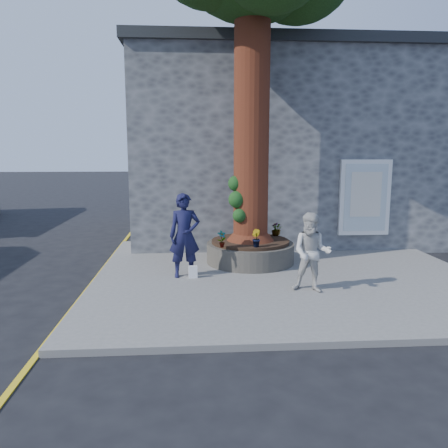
{
  "coord_description": "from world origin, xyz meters",
  "views": [
    {
      "loc": [
        -0.68,
        -9.21,
        3.02
      ],
      "look_at": [
        0.06,
        1.43,
        1.25
      ],
      "focal_mm": 35.0,
      "sensor_mm": 36.0,
      "label": 1
    }
  ],
  "objects": [
    {
      "name": "plant_d",
      "position": [
        1.65,
        2.64,
        0.89
      ],
      "size": [
        0.41,
        0.41,
        0.34
      ],
      "primitive_type": "imported",
      "rotation": [
        0.0,
        0.0,
        5.62
      ],
      "color": "gray",
      "rests_on": "planter"
    },
    {
      "name": "plant_c",
      "position": [
        1.57,
        2.53,
        0.91
      ],
      "size": [
        0.3,
        0.3,
        0.38
      ],
      "primitive_type": "imported",
      "rotation": [
        0.0,
        0.0,
        3.85
      ],
      "color": "gray",
      "rests_on": "planter"
    },
    {
      "name": "woman",
      "position": [
        1.75,
        -0.54,
        0.95
      ],
      "size": [
        0.98,
        0.87,
        1.67
      ],
      "primitive_type": "imported",
      "rotation": [
        0.0,
        0.0,
        -0.35
      ],
      "color": "beige",
      "rests_on": "pavement"
    },
    {
      "name": "plant_b",
      "position": [
        0.82,
        1.15,
        0.94
      ],
      "size": [
        0.3,
        0.31,
        0.43
      ],
      "primitive_type": "imported",
      "rotation": [
        0.0,
        0.0,
        1.96
      ],
      "color": "gray",
      "rests_on": "planter"
    },
    {
      "name": "ground",
      "position": [
        0.0,
        0.0,
        0.0
      ],
      "size": [
        120.0,
        120.0,
        0.0
      ],
      "primitive_type": "plane",
      "color": "black",
      "rests_on": "ground"
    },
    {
      "name": "man",
      "position": [
        -0.9,
        0.76,
        1.1
      ],
      "size": [
        0.75,
        0.53,
        1.96
      ],
      "primitive_type": "imported",
      "rotation": [
        0.0,
        0.0,
        0.09
      ],
      "color": "#131335",
      "rests_on": "pavement"
    },
    {
      "name": "stone_shop",
      "position": [
        2.5,
        7.2,
        3.16
      ],
      "size": [
        10.3,
        8.3,
        6.3
      ],
      "color": "#46484B",
      "rests_on": "ground"
    },
    {
      "name": "shopping_bag",
      "position": [
        -0.72,
        0.64,
        0.26
      ],
      "size": [
        0.21,
        0.14,
        0.28
      ],
      "primitive_type": "cube",
      "rotation": [
        0.0,
        0.0,
        0.08
      ],
      "color": "white",
      "rests_on": "pavement"
    },
    {
      "name": "plant_a",
      "position": [
        -0.01,
        1.15,
        0.93
      ],
      "size": [
        0.26,
        0.22,
        0.41
      ],
      "primitive_type": "imported",
      "rotation": [
        0.0,
        0.0,
        0.37
      ],
      "color": "gray",
      "rests_on": "planter"
    },
    {
      "name": "yellow_line",
      "position": [
        -3.05,
        1.0,
        0.0
      ],
      "size": [
        0.1,
        30.0,
        0.01
      ],
      "primitive_type": "cube",
      "color": "yellow",
      "rests_on": "ground"
    },
    {
      "name": "pavement",
      "position": [
        1.5,
        1.0,
        0.06
      ],
      "size": [
        9.0,
        8.0,
        0.12
      ],
      "primitive_type": "cube",
      "color": "slate",
      "rests_on": "ground"
    },
    {
      "name": "planter",
      "position": [
        0.8,
        2.0,
        0.41
      ],
      "size": [
        2.3,
        2.3,
        0.6
      ],
      "color": "black",
      "rests_on": "pavement"
    }
  ]
}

